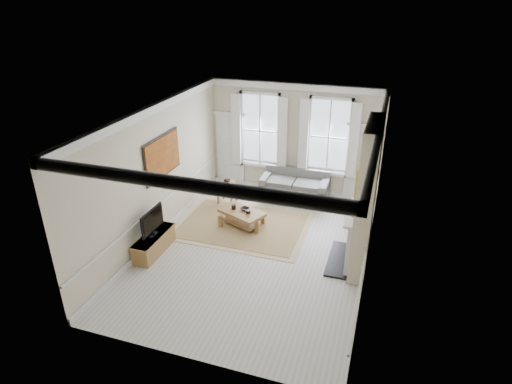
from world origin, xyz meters
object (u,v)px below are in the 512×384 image
(side_table, at_px, (227,187))
(coffee_table, at_px, (242,214))
(sofa, at_px, (295,187))
(tv_stand, at_px, (154,244))

(side_table, distance_m, coffee_table, 1.49)
(sofa, relative_size, tv_stand, 1.49)
(sofa, xyz_separation_m, tv_stand, (-2.55, -3.95, -0.13))
(sofa, distance_m, coffee_table, 2.29)
(tv_stand, bearing_deg, sofa, 57.19)
(sofa, bearing_deg, side_table, -154.36)
(coffee_table, xyz_separation_m, tv_stand, (-1.58, -1.87, -0.12))
(sofa, relative_size, side_table, 3.09)
(side_table, bearing_deg, coffee_table, -53.22)
(coffee_table, height_order, tv_stand, tv_stand)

